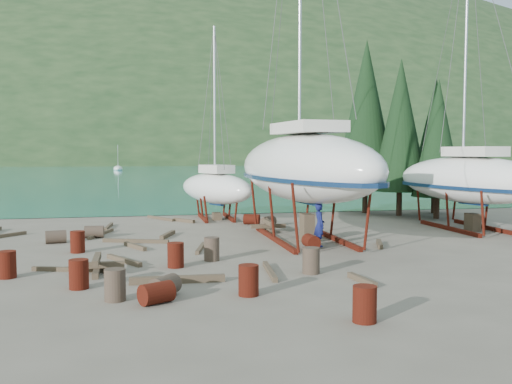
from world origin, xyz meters
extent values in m
plane|color=#60574C|center=(0.00, 0.00, 0.00)|extent=(600.00, 600.00, 0.00)
plane|color=#197580|center=(0.00, 315.00, 0.01)|extent=(700.00, 700.00, 0.00)
ellipsoid|color=#1D351A|center=(0.00, 320.00, 0.00)|extent=(800.00, 360.00, 110.00)
cube|color=beige|center=(-20.00, 190.00, 2.00)|extent=(6.00, 5.00, 4.00)
cube|color=#A54C2D|center=(-20.00, 190.00, 4.80)|extent=(6.60, 5.60, 1.60)
cube|color=beige|center=(30.00, 190.00, 2.00)|extent=(6.00, 5.00, 4.00)
cube|color=#A54C2D|center=(30.00, 190.00, 4.80)|extent=(6.60, 5.60, 1.60)
cylinder|color=black|center=(12.50, 12.00, 0.80)|extent=(0.36, 0.36, 1.60)
cone|color=black|center=(12.50, 12.00, 5.80)|extent=(3.60, 3.60, 8.40)
cylinder|color=black|center=(14.00, 10.00, 0.68)|extent=(0.36, 0.36, 1.36)
cone|color=black|center=(14.00, 10.00, 4.93)|extent=(3.06, 3.06, 7.14)
cylinder|color=black|center=(11.00, 14.00, 0.92)|extent=(0.36, 0.36, 1.84)
cone|color=black|center=(11.00, 14.00, 6.67)|extent=(4.14, 4.14, 9.66)
cylinder|color=black|center=(15.50, 13.00, 0.72)|extent=(0.36, 0.36, 1.44)
cone|color=black|center=(15.50, 13.00, 5.22)|extent=(3.24, 3.24, 7.56)
ellipsoid|color=white|center=(10.00, 80.00, 0.38)|extent=(2.00, 5.00, 1.40)
cylinder|color=silver|center=(10.00, 80.00, 3.23)|extent=(0.08, 0.08, 5.00)
ellipsoid|color=white|center=(-8.00, 110.00, 0.38)|extent=(2.00, 5.00, 1.40)
cylinder|color=silver|center=(-8.00, 110.00, 3.23)|extent=(0.08, 0.08, 5.00)
ellipsoid|color=white|center=(3.55, 3.51, 3.35)|extent=(5.39, 13.74, 3.12)
cube|color=#0D2242|center=(3.55, 2.85, 2.23)|extent=(0.52, 2.42, 1.00)
cube|color=silver|center=(3.55, 2.85, 5.16)|extent=(2.59, 4.23, 0.50)
cube|color=#611810|center=(2.18, 3.51, 0.10)|extent=(0.18, 7.36, 0.20)
cube|color=#611810|center=(4.92, 3.51, 0.10)|extent=(0.18, 7.36, 0.20)
cube|color=brown|center=(3.55, 2.85, 0.64)|extent=(0.50, 0.80, 1.28)
ellipsoid|color=white|center=(13.00, 5.11, 2.63)|extent=(4.88, 10.71, 2.44)
cube|color=#0D2242|center=(13.00, 4.59, 1.86)|extent=(0.59, 1.87, 1.00)
cube|color=silver|center=(13.00, 4.59, 4.10)|extent=(2.20, 3.35, 0.50)
cylinder|color=silver|center=(13.00, 5.62, 10.15)|extent=(0.14, 0.14, 12.39)
cube|color=#611810|center=(11.95, 5.11, 0.10)|extent=(0.18, 5.68, 0.20)
cube|color=#611810|center=(14.05, 5.11, 0.10)|extent=(0.18, 5.68, 0.20)
cube|color=brown|center=(13.00, 4.59, 0.45)|extent=(0.50, 0.80, 0.91)
ellipsoid|color=white|center=(0.72, 12.52, 1.87)|extent=(4.96, 7.59, 1.87)
cube|color=#0D2242|center=(0.72, 12.16, 1.39)|extent=(0.74, 1.30, 1.00)
cube|color=silver|center=(0.72, 12.16, 3.06)|extent=(2.01, 2.50, 0.50)
cylinder|color=silver|center=(0.72, 12.89, 7.27)|extent=(0.14, 0.14, 8.73)
cube|color=#611810|center=(-0.08, 12.52, 0.10)|extent=(0.18, 4.00, 0.20)
cube|color=#611810|center=(1.52, 12.52, 0.10)|extent=(0.18, 4.00, 0.20)
cube|color=brown|center=(0.72, 12.16, 0.22)|extent=(0.50, 0.80, 0.44)
imported|color=#11174C|center=(3.73, 1.60, 0.94)|extent=(0.46, 0.70, 1.88)
cylinder|color=#611810|center=(-8.12, -2.25, 0.44)|extent=(0.58, 0.58, 0.88)
cylinder|color=#2D2823|center=(-3.24, -5.65, 0.29)|extent=(0.99, 1.05, 0.58)
cylinder|color=#611810|center=(-0.91, -6.08, 0.44)|extent=(0.58, 0.58, 0.88)
cylinder|color=#611810|center=(2.35, 9.57, 0.29)|extent=(1.04, 0.89, 0.58)
cylinder|color=#2D2823|center=(-1.25, -0.69, 0.44)|extent=(0.58, 0.58, 0.88)
cylinder|color=#611810|center=(3.22, 1.18, 0.29)|extent=(0.60, 0.89, 0.58)
cylinder|color=#611810|center=(1.32, -9.15, 0.44)|extent=(0.58, 0.58, 0.88)
cylinder|color=#611810|center=(-6.35, 2.15, 0.44)|extent=(0.58, 0.58, 0.88)
cylinder|color=#2D2823|center=(-5.98, 6.15, 0.29)|extent=(0.91, 0.63, 0.58)
cylinder|color=#611810|center=(-2.66, -1.66, 0.44)|extent=(0.58, 0.58, 0.88)
cylinder|color=#2D2823|center=(3.04, 8.38, 0.29)|extent=(1.01, 1.05, 0.58)
cylinder|color=#611810|center=(-3.49, -6.43, 0.29)|extent=(1.05, 0.94, 0.58)
cylinder|color=#611810|center=(-5.70, -4.25, 0.44)|extent=(0.58, 0.58, 0.88)
cylinder|color=#2D2823|center=(-7.54, 4.82, 0.29)|extent=(0.97, 0.73, 0.58)
cylinder|color=#2D2823|center=(-4.60, -5.89, 0.44)|extent=(0.58, 0.58, 0.88)
cylinder|color=#2D2823|center=(1.71, -3.63, 0.44)|extent=(0.58, 0.58, 0.88)
cube|color=brown|center=(-5.48, 9.79, 0.07)|extent=(0.37, 2.36, 0.14)
cube|color=brown|center=(6.30, 1.11, 0.10)|extent=(0.81, 1.71, 0.19)
cube|color=brown|center=(-6.17, -1.66, 0.07)|extent=(2.75, 1.02, 0.15)
cube|color=brown|center=(-4.08, 2.74, 0.09)|extent=(0.96, 1.78, 0.17)
cube|color=brown|center=(0.35, -3.35, 0.08)|extent=(0.45, 2.76, 0.16)
cube|color=brown|center=(-1.30, 11.42, 0.10)|extent=(1.17, 1.51, 0.19)
cube|color=brown|center=(2.87, -5.23, 0.09)|extent=(0.36, 1.63, 0.17)
cube|color=brown|center=(-2.55, 5.79, 0.09)|extent=(0.86, 2.00, 0.19)
cube|color=brown|center=(-2.60, 12.98, 0.08)|extent=(1.51, 2.45, 0.15)
cube|color=brown|center=(-4.06, 4.23, 0.08)|extent=(2.94, 1.20, 0.16)
cube|color=brown|center=(-1.40, 1.77, 0.08)|extent=(0.70, 2.35, 0.15)
cube|color=brown|center=(-4.48, -0.38, 0.08)|extent=(1.33, 2.14, 0.17)
cube|color=brown|center=(-5.71, 6.93, 0.07)|extent=(1.08, 2.94, 0.15)
cube|color=brown|center=(-2.78, -4.12, 0.11)|extent=(2.96, 0.35, 0.23)
cube|color=brown|center=(-10.22, 7.17, 0.08)|extent=(1.75, 1.93, 0.16)
cube|color=brown|center=(-5.32, -2.22, 0.10)|extent=(0.20, 1.80, 0.20)
cube|color=brown|center=(-5.32, -2.22, 0.30)|extent=(1.80, 0.20, 0.20)
cube|color=brown|center=(-5.32, -2.22, 0.50)|extent=(0.20, 1.80, 0.20)
cube|color=brown|center=(2.58, 6.40, 0.10)|extent=(0.20, 1.80, 0.20)
cube|color=brown|center=(2.58, 6.40, 0.30)|extent=(1.80, 0.20, 0.20)
cube|color=brown|center=(2.58, 6.40, 0.50)|extent=(0.20, 1.80, 0.20)
camera|label=1|loc=(-3.98, -21.72, 4.06)|focal=40.00mm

